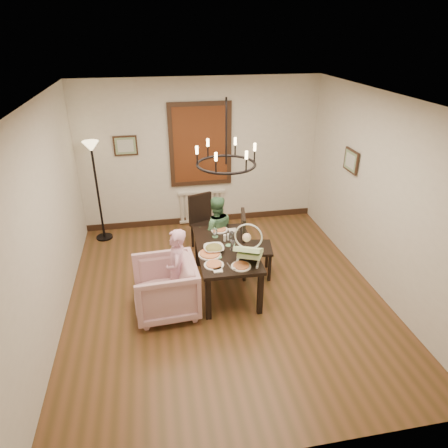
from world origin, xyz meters
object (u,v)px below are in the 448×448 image
object	(u,v)px
chair_right	(257,244)
armchair	(165,288)
baby_bouncer	(249,248)
chair_far	(206,224)
drinking_glass	(233,246)
elderly_woman	(177,277)
seated_man	(216,236)
dining_table	(226,252)
floor_lamp	(98,193)

from	to	relation	value
chair_right	armchair	size ratio (longest dim) A/B	1.26
baby_bouncer	chair_far	bearing A→B (deg)	125.60
chair_far	drinking_glass	bearing A→B (deg)	-100.58
chair_far	elderly_woman	size ratio (longest dim) A/B	0.97
drinking_glass	seated_man	bearing A→B (deg)	97.66
elderly_woman	baby_bouncer	bearing A→B (deg)	94.63
dining_table	chair_far	xyz separation A→B (m)	(-0.13, 1.22, -0.11)
seated_man	baby_bouncer	xyz separation A→B (m)	(0.27, -1.12, 0.38)
chair_far	baby_bouncer	size ratio (longest dim) A/B	1.77
chair_right	baby_bouncer	xyz separation A→B (m)	(-0.29, -0.66, 0.34)
chair_right	elderly_woman	xyz separation A→B (m)	(-1.28, -0.64, -0.03)
drinking_glass	floor_lamp	xyz separation A→B (m)	(-2.03, 2.06, 0.13)
baby_bouncer	floor_lamp	bearing A→B (deg)	155.64
chair_far	elderly_woman	distance (m)	1.70
elderly_woman	seated_man	xyz separation A→B (m)	(0.72, 1.09, -0.02)
chair_right	seated_man	size ratio (longest dim) A/B	1.09
drinking_glass	floor_lamp	distance (m)	2.89
armchair	drinking_glass	size ratio (longest dim) A/B	5.75
dining_table	chair_right	size ratio (longest dim) A/B	1.39
chair_right	armchair	distance (m)	1.61
chair_right	seated_man	bearing A→B (deg)	60.66
seated_man	drinking_glass	world-z (taller)	seated_man
dining_table	elderly_woman	bearing A→B (deg)	-152.56
dining_table	drinking_glass	size ratio (longest dim) A/B	10.04
chair_far	seated_man	distance (m)	0.50
chair_far	drinking_glass	xyz separation A→B (m)	(0.21, -1.31, 0.27)
elderly_woman	baby_bouncer	world-z (taller)	baby_bouncer
drinking_glass	dining_table	bearing A→B (deg)	131.85
armchair	baby_bouncer	distance (m)	1.26
armchair	drinking_glass	world-z (taller)	drinking_glass
seated_man	floor_lamp	distance (m)	2.32
chair_far	baby_bouncer	world-z (taller)	baby_bouncer
armchair	seated_man	size ratio (longest dim) A/B	0.87
seated_man	floor_lamp	size ratio (longest dim) A/B	0.55
chair_far	elderly_woman	bearing A→B (deg)	-130.85
dining_table	seated_man	world-z (taller)	seated_man
dining_table	baby_bouncer	distance (m)	0.53
seated_man	drinking_glass	size ratio (longest dim) A/B	6.64
drinking_glass	armchair	bearing A→B (deg)	-162.45
armchair	seated_man	xyz separation A→B (m)	(0.89, 1.14, 0.10)
drinking_glass	elderly_woman	bearing A→B (deg)	-161.57
chair_right	armchair	bearing A→B (deg)	124.81
chair_right	baby_bouncer	world-z (taller)	chair_right
floor_lamp	elderly_woman	bearing A→B (deg)	-62.64
drinking_glass	baby_bouncer	bearing A→B (deg)	-62.26
elderly_woman	floor_lamp	distance (m)	2.65
chair_far	floor_lamp	xyz separation A→B (m)	(-1.82, 0.74, 0.41)
chair_right	drinking_glass	world-z (taller)	chair_right
dining_table	elderly_woman	world-z (taller)	elderly_woman
elderly_woman	armchair	bearing A→B (deg)	-70.57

